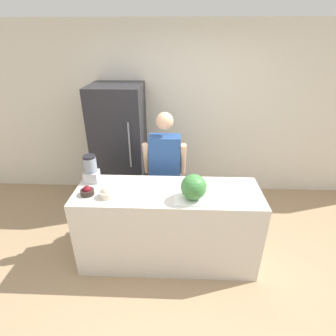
{
  "coord_description": "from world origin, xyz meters",
  "views": [
    {
      "loc": [
        0.09,
        -2.01,
        2.37
      ],
      "look_at": [
        0.0,
        0.36,
        1.18
      ],
      "focal_mm": 28.0,
      "sensor_mm": 36.0,
      "label": 1
    }
  ],
  "objects_px": {
    "watermelon": "(194,187)",
    "blender": "(91,169)",
    "bowl_cream": "(107,193)",
    "person": "(165,172)",
    "refrigerator": "(120,147)",
    "bowl_cherries": "(87,191)"
  },
  "relations": [
    {
      "from": "watermelon",
      "to": "bowl_cream",
      "type": "bearing_deg",
      "value": 179.35
    },
    {
      "from": "refrigerator",
      "to": "person",
      "type": "bearing_deg",
      "value": -42.37
    },
    {
      "from": "bowl_cherries",
      "to": "bowl_cream",
      "type": "xyz_separation_m",
      "value": [
        0.21,
        -0.03,
        0.01
      ]
    },
    {
      "from": "bowl_cream",
      "to": "blender",
      "type": "bearing_deg",
      "value": 128.23
    },
    {
      "from": "blender",
      "to": "bowl_cream",
      "type": "bearing_deg",
      "value": -51.77
    },
    {
      "from": "person",
      "to": "blender",
      "type": "relative_size",
      "value": 5.18
    },
    {
      "from": "bowl_cream",
      "to": "refrigerator",
      "type": "bearing_deg",
      "value": 96.35
    },
    {
      "from": "person",
      "to": "blender",
      "type": "distance_m",
      "value": 0.94
    },
    {
      "from": "watermelon",
      "to": "blender",
      "type": "relative_size",
      "value": 0.82
    },
    {
      "from": "refrigerator",
      "to": "person",
      "type": "relative_size",
      "value": 1.12
    },
    {
      "from": "watermelon",
      "to": "bowl_cherries",
      "type": "xyz_separation_m",
      "value": [
        -1.07,
        0.04,
        -0.1
      ]
    },
    {
      "from": "bowl_cherries",
      "to": "bowl_cream",
      "type": "relative_size",
      "value": 0.91
    },
    {
      "from": "watermelon",
      "to": "bowl_cream",
      "type": "height_order",
      "value": "watermelon"
    },
    {
      "from": "refrigerator",
      "to": "watermelon",
      "type": "relative_size",
      "value": 7.09
    },
    {
      "from": "bowl_cream",
      "to": "blender",
      "type": "relative_size",
      "value": 0.49
    },
    {
      "from": "watermelon",
      "to": "bowl_cream",
      "type": "distance_m",
      "value": 0.86
    },
    {
      "from": "person",
      "to": "refrigerator",
      "type": "bearing_deg",
      "value": 137.63
    },
    {
      "from": "watermelon",
      "to": "bowl_cherries",
      "type": "relative_size",
      "value": 1.84
    },
    {
      "from": "refrigerator",
      "to": "bowl_cream",
      "type": "distance_m",
      "value": 1.4
    },
    {
      "from": "watermelon",
      "to": "blender",
      "type": "height_order",
      "value": "blender"
    },
    {
      "from": "watermelon",
      "to": "bowl_cherries",
      "type": "distance_m",
      "value": 1.08
    },
    {
      "from": "refrigerator",
      "to": "blender",
      "type": "relative_size",
      "value": 5.82
    }
  ]
}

